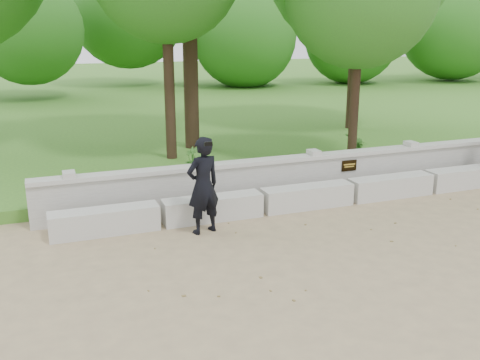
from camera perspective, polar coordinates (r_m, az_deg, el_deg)
The scene contains 9 objects.
ground at distance 9.96m, azimuth 17.40°, elevation -5.44°, with size 80.00×80.00×0.00m, color tan.
lawn at distance 22.28m, azimuth -5.17°, elevation 7.15°, with size 40.00×22.00×0.25m, color #386824.
concrete_bench at distance 11.34m, azimuth 11.66°, elevation -1.21°, with size 11.90×0.45×0.45m.
parapet_wall at distance 11.85m, azimuth 9.93°, elevation 0.82°, with size 12.50×0.35×0.90m.
man_main at distance 9.30m, azimuth -3.96°, elevation -0.59°, with size 0.72×0.66×1.73m.
shrub_a at distance 12.08m, azimuth -3.90°, elevation 1.63°, with size 0.29×0.20×0.56m, color #376D25.
shrub_b at distance 14.02m, azimuth 12.52°, elevation 3.26°, with size 0.30×0.24×0.54m, color #376D25.
shrub_c at distance 14.02m, azimuth 12.34°, elevation 3.48°, with size 0.58×0.50×0.64m, color #376D25.
shrub_d at distance 12.42m, azimuth -5.11°, elevation 2.15°, with size 0.35×0.31×0.62m, color #376D25.
Camera 1 is at (-5.90, -7.21, 3.50)m, focal length 40.00 mm.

